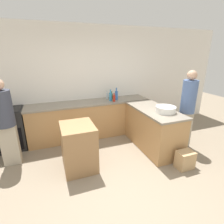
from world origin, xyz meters
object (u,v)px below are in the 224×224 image
at_px(hot_sauce_bottle, 114,98).
at_px(paper_bag, 185,160).
at_px(mixing_bowl, 166,109).
at_px(person_at_peninsula, 187,107).
at_px(range_oven, 9,129).
at_px(vinegar_bottle_clear, 107,96).
at_px(olive_oil_bottle, 112,96).
at_px(island_table, 79,147).
at_px(dish_soap_bottle, 111,96).
at_px(water_bottle_blue, 116,95).
at_px(person_by_range, 5,121).

distance_m(hot_sauce_bottle, paper_bag, 2.09).
bearing_deg(mixing_bowl, person_at_peninsula, 2.18).
height_order(range_oven, vinegar_bottle_clear, vinegar_bottle_clear).
height_order(range_oven, olive_oil_bottle, olive_oil_bottle).
distance_m(island_table, paper_bag, 1.98).
relative_size(dish_soap_bottle, hot_sauce_bottle, 1.35).
bearing_deg(hot_sauce_bottle, olive_oil_bottle, 85.85).
bearing_deg(range_oven, mixing_bowl, -23.33).
bearing_deg(paper_bag, olive_oil_bottle, 109.53).
relative_size(mixing_bowl, vinegar_bottle_clear, 1.93).
bearing_deg(mixing_bowl, range_oven, 156.67).
bearing_deg(dish_soap_bottle, person_at_peninsula, -42.79).
bearing_deg(mixing_bowl, water_bottle_blue, 113.38).
distance_m(person_by_range, person_at_peninsula, 3.61).
bearing_deg(person_by_range, person_at_peninsula, -10.15).
distance_m(person_by_range, paper_bag, 3.37).
xyz_separation_m(hot_sauce_bottle, paper_bag, (0.72, -1.79, -0.82)).
relative_size(island_table, mixing_bowl, 2.14).
distance_m(mixing_bowl, vinegar_bottle_clear, 1.63).
bearing_deg(person_by_range, paper_bag, -23.22).
distance_m(mixing_bowl, hot_sauce_bottle, 1.33).
bearing_deg(hot_sauce_bottle, island_table, -136.01).
relative_size(person_by_range, paper_bag, 4.87).
relative_size(vinegar_bottle_clear, water_bottle_blue, 0.67).
xyz_separation_m(mixing_bowl, person_by_range, (-2.97, 0.66, -0.07)).
height_order(vinegar_bottle_clear, paper_bag, vinegar_bottle_clear).
bearing_deg(range_oven, vinegar_bottle_clear, 2.81).
xyz_separation_m(olive_oil_bottle, dish_soap_bottle, (-0.07, -0.12, 0.03)).
bearing_deg(range_oven, hot_sauce_bottle, -4.29).
distance_m(mixing_bowl, person_at_peninsula, 0.58).
bearing_deg(island_table, paper_bag, -21.47).
bearing_deg(mixing_bowl, vinegar_bottle_clear, 117.64).
relative_size(mixing_bowl, paper_bag, 1.18).
height_order(vinegar_bottle_clear, person_by_range, person_by_range).
height_order(island_table, person_at_peninsula, person_at_peninsula).
bearing_deg(water_bottle_blue, range_oven, 179.02).
relative_size(water_bottle_blue, paper_bag, 0.91).
distance_m(dish_soap_bottle, person_by_range, 2.32).
bearing_deg(vinegar_bottle_clear, person_at_peninsula, -46.75).
distance_m(olive_oil_bottle, hot_sauce_bottle, 0.21).
distance_m(island_table, vinegar_bottle_clear, 1.79).
xyz_separation_m(range_oven, person_by_range, (0.11, -0.67, 0.44)).
distance_m(water_bottle_blue, person_at_peninsula, 1.70).
height_order(vinegar_bottle_clear, person_at_peninsula, person_at_peninsula).
bearing_deg(paper_bag, range_oven, 147.86).
distance_m(island_table, person_at_peninsula, 2.42).
relative_size(dish_soap_bottle, person_at_peninsula, 0.17).
height_order(water_bottle_blue, hot_sauce_bottle, water_bottle_blue).
height_order(range_oven, hot_sauce_bottle, hot_sauce_bottle).
bearing_deg(person_at_peninsula, dish_soap_bottle, 137.21).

